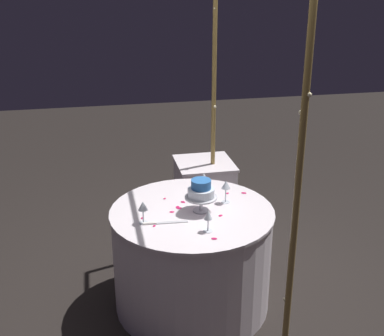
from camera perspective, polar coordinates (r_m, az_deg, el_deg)
ground_plane at (r=3.78m, az=0.00°, el=-15.08°), size 12.00×12.00×0.00m
decorative_arch at (r=3.24m, az=6.31°, el=6.81°), size 1.78×0.05×2.27m
main_table at (r=3.57m, az=0.00°, el=-10.26°), size 1.13×1.13×0.75m
side_table at (r=4.42m, az=1.40°, el=-3.79°), size 0.48×0.48×0.74m
tiered_cake at (r=3.32m, az=1.04°, el=-2.69°), size 0.22×0.22×0.23m
wine_glass_0 at (r=3.58m, az=1.35°, el=-1.16°), size 0.07×0.07×0.17m
wine_glass_1 at (r=3.19m, az=-5.66°, el=-4.48°), size 0.06×0.06×0.15m
wine_glass_2 at (r=3.09m, az=1.86°, el=-5.54°), size 0.06×0.06×0.15m
wine_glass_3 at (r=3.46m, az=3.91°, el=-2.07°), size 0.06×0.06×0.17m
cake_knife at (r=3.23m, az=-3.41°, el=-6.29°), size 0.04×0.30×0.01m
rose_petal_0 at (r=3.05m, az=2.56°, el=-8.11°), size 0.04×0.04×0.00m
rose_petal_1 at (r=3.56m, az=-3.16°, el=-3.53°), size 0.03×0.02×0.00m
rose_petal_2 at (r=3.53m, az=2.20°, el=-3.78°), size 0.04×0.03×0.00m
rose_petal_3 at (r=3.20m, az=-4.35°, el=-6.64°), size 0.03×0.03×0.00m
rose_petal_4 at (r=3.30m, az=-5.71°, el=-5.74°), size 0.03×0.03×0.00m
rose_petal_5 at (r=3.51m, az=-1.04°, el=-3.92°), size 0.04×0.04×0.00m
rose_petal_6 at (r=3.32m, az=3.30°, el=-5.47°), size 0.04×0.04×0.00m
rose_petal_7 at (r=3.43m, az=-1.66°, el=-4.51°), size 0.04×0.04×0.00m
rose_petal_8 at (r=3.67m, az=5.98°, el=-2.87°), size 0.04×0.05×0.00m
rose_petal_9 at (r=3.42m, az=-1.48°, el=-4.63°), size 0.03×0.04×0.00m
rose_petal_10 at (r=3.37m, az=-2.34°, el=-5.04°), size 0.02×0.03×0.00m
rose_petal_11 at (r=3.65m, az=4.06°, el=-2.92°), size 0.03×0.04×0.00m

